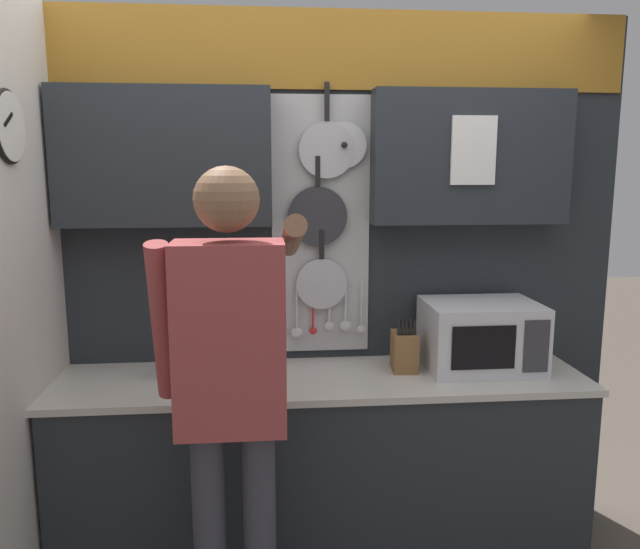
# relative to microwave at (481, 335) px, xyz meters

# --- Properties ---
(base_cabinet_counter) EXTENTS (2.34, 0.58, 0.88)m
(base_cabinet_counter) POSITION_rel_microwave_xyz_m (-0.73, -0.05, -0.60)
(base_cabinet_counter) COLOR #23282D
(base_cabinet_counter) RESTS_ON ground_plane
(back_wall_unit) EXTENTS (2.91, 0.22, 2.49)m
(back_wall_unit) POSITION_rel_microwave_xyz_m (-0.73, 0.21, 0.47)
(back_wall_unit) COLOR #23282D
(back_wall_unit) RESTS_ON ground_plane
(microwave) EXTENTS (0.51, 0.39, 0.31)m
(microwave) POSITION_rel_microwave_xyz_m (0.00, 0.00, 0.00)
(microwave) COLOR silver
(microwave) RESTS_ON base_cabinet_counter
(knife_block) EXTENTS (0.12, 0.16, 0.25)m
(knife_block) POSITION_rel_microwave_xyz_m (-0.36, 0.00, -0.06)
(knife_block) COLOR brown
(knife_block) RESTS_ON base_cabinet_counter
(utensil_crock) EXTENTS (0.12, 0.12, 0.35)m
(utensil_crock) POSITION_rel_microwave_xyz_m (-1.39, 0.00, -0.07)
(utensil_crock) COLOR white
(utensil_crock) RESTS_ON base_cabinet_counter
(person) EXTENTS (0.54, 0.69, 1.80)m
(person) POSITION_rel_microwave_xyz_m (-1.11, -0.58, 0.05)
(person) COLOR #383842
(person) RESTS_ON ground_plane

